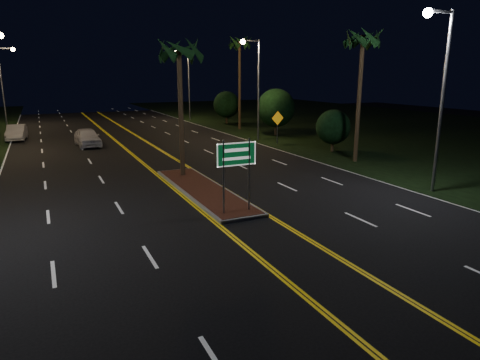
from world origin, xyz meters
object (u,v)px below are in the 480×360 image
palm_median (179,50)px  highway_sign (236,161)px  streetlight_right_near (439,81)px  warning_sign (278,122)px  palm_right_far (240,44)px  shrub_far (226,104)px  streetlight_left_far (4,77)px  shrub_near (333,127)px  car_far (16,131)px  palm_right_near (363,40)px  median_island (203,190)px  streetlight_right_far (186,77)px  streetlight_right_mid (255,78)px  car_near (87,136)px  shrub_mid (276,108)px

palm_median → highway_sign: bearing=-90.0°
streetlight_right_near → warning_sign: streetlight_right_near is taller
palm_right_far → shrub_far: bearing=80.5°
palm_right_far → streetlight_left_far: bearing=149.1°
highway_sign → shrub_far: shrub_far is taller
shrub_near → car_far: bearing=142.9°
palm_right_near → shrub_near: 7.50m
streetlight_right_near → shrub_far: size_ratio=2.27×
median_island → palm_right_far: (12.80, 23.00, 9.06)m
streetlight_right_far → palm_right_near: (1.89, -32.00, 2.56)m
streetlight_right_mid → shrub_far: 14.74m
streetlight_right_near → car_near: size_ratio=1.68×
palm_right_near → warning_sign: bearing=96.7°
shrub_near → warning_sign: size_ratio=1.15×
streetlight_right_near → streetlight_right_far: (0.00, 40.00, 0.00)m
shrub_mid → warning_sign: 5.55m
median_island → car_near: 18.44m
highway_sign → car_near: highway_sign is taller
streetlight_right_far → streetlight_right_near: bearing=-90.0°
shrub_near → car_near: size_ratio=0.62×
streetlight_right_mid → streetlight_right_near: bearing=-90.0°
streetlight_right_near → palm_right_far: palm_right_far is taller
palm_median → shrub_mid: (14.00, 13.50, -4.55)m
streetlight_left_far → shrub_far: (24.41, -8.00, -3.32)m
warning_sign → shrub_near: bearing=-72.7°
streetlight_right_mid → palm_right_far: (2.19, 8.00, 3.49)m
palm_median → palm_right_near: palm_right_near is taller
streetlight_left_far → car_far: (1.11, -12.59, -4.83)m
palm_right_far → shrub_near: palm_right_far is taller
streetlight_right_far → palm_right_near: size_ratio=0.97×
highway_sign → shrub_mid: bearing=56.6°
streetlight_left_far → palm_median: 35.18m
streetlight_left_far → car_near: (6.74, -18.99, -4.76)m
streetlight_left_far → car_near: streetlight_left_far is taller
median_island → car_near: bearing=102.1°
streetlight_right_near → car_far: size_ratio=1.82×
palm_right_near → car_far: size_ratio=1.88×
streetlight_right_mid → palm_median: streetlight_right_mid is taller
car_far → palm_right_near: bearing=-39.9°
palm_right_near → shrub_mid: size_ratio=2.01×
palm_median → warning_sign: bearing=37.1°
streetlight_right_far → car_near: (-14.49, -16.99, -4.76)m
streetlight_right_mid → streetlight_right_far: (0.00, 20.00, 0.00)m
palm_right_far → highway_sign: bearing=-115.2°
streetlight_right_mid → shrub_mid: bearing=30.6°
car_near → car_far: 8.52m
shrub_far → car_far: shrub_far is taller
palm_median → shrub_far: bearing=61.6°
streetlight_left_far → warning_sign: bearing=-48.4°
highway_sign → streetlight_right_near: streetlight_right_near is taller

